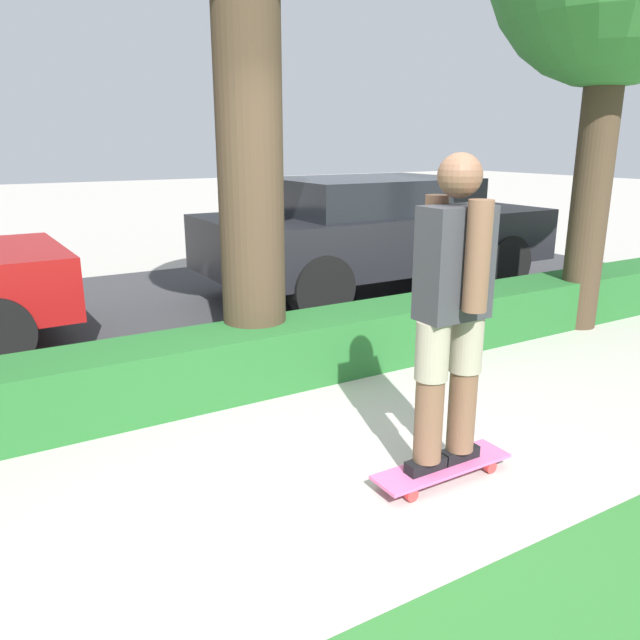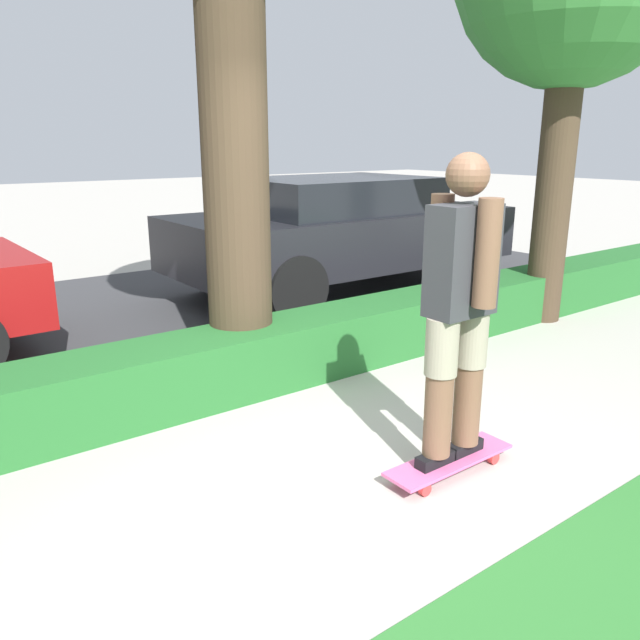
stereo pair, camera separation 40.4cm
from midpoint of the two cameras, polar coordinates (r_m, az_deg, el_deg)
ground_plane at (r=3.80m, az=5.17°, el=-14.53°), size 60.00×60.00×0.00m
street_asphalt at (r=7.35m, az=-14.36°, el=0.37°), size 14.87×5.00×0.01m
hedge_row at (r=4.95m, az=-5.70°, el=-3.85°), size 14.87×0.60×0.50m
skateboard at (r=3.87m, az=14.15°, el=-13.00°), size 0.89×0.24×0.09m
skater_person at (r=3.52m, az=15.22°, el=0.96°), size 0.51×0.46×1.78m
parked_car_middle at (r=8.25m, az=6.52°, el=8.15°), size 4.55×2.07×1.48m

